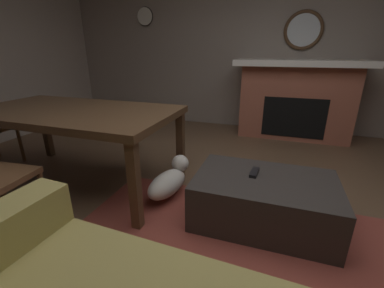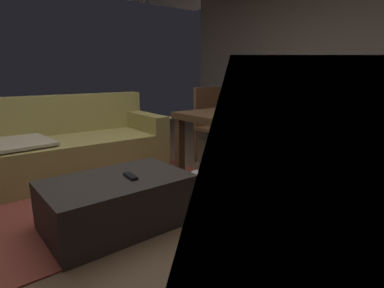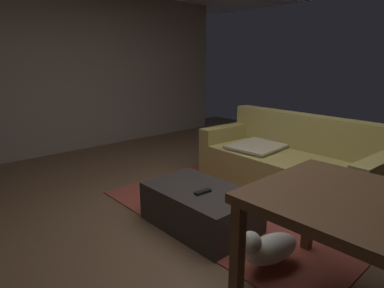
{
  "view_description": "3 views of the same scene",
  "coord_description": "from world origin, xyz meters",
  "px_view_note": "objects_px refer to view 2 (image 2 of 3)",
  "views": [
    {
      "loc": [
        -0.2,
        1.52,
        1.23
      ],
      "look_at": [
        0.4,
        -0.24,
        0.55
      ],
      "focal_mm": 23.78,
      "sensor_mm": 36.0,
      "label": 1
    },
    {
      "loc": [
        -1.09,
        -2.19,
        1.12
      ],
      "look_at": [
        0.27,
        -0.53,
        0.61
      ],
      "focal_mm": 28.86,
      "sensor_mm": 36.0,
      "label": 2
    },
    {
      "loc": [
        1.79,
        -2.1,
        1.49
      ],
      "look_at": [
        -0.11,
        -0.37,
        0.83
      ],
      "focal_mm": 30.23,
      "sensor_mm": 36.0,
      "label": 3
    }
  ],
  "objects_px": {
    "tv_remote": "(131,176)",
    "couch": "(61,148)",
    "dining_table": "(273,116)",
    "dining_chair_north": "(213,120)",
    "ottoman_coffee_table": "(118,202)",
    "small_dog": "(206,182)",
    "dining_chair_east": "(334,118)",
    "potted_plant": "(211,120)"
  },
  "relations": [
    {
      "from": "dining_chair_north",
      "to": "dining_chair_east",
      "type": "bearing_deg",
      "value": -33.62
    },
    {
      "from": "tv_remote",
      "to": "dining_chair_east",
      "type": "relative_size",
      "value": 0.17
    },
    {
      "from": "dining_table",
      "to": "dining_chair_north",
      "type": "height_order",
      "value": "dining_chair_north"
    },
    {
      "from": "ottoman_coffee_table",
      "to": "dining_table",
      "type": "distance_m",
      "value": 1.81
    },
    {
      "from": "dining_chair_north",
      "to": "small_dog",
      "type": "bearing_deg",
      "value": -135.85
    },
    {
      "from": "dining_chair_north",
      "to": "potted_plant",
      "type": "xyz_separation_m",
      "value": [
        0.69,
        0.78,
        -0.16
      ]
    },
    {
      "from": "small_dog",
      "to": "ottoman_coffee_table",
      "type": "bearing_deg",
      "value": 174.38
    },
    {
      "from": "ottoman_coffee_table",
      "to": "dining_chair_east",
      "type": "xyz_separation_m",
      "value": [
        3.07,
        -0.07,
        0.34
      ]
    },
    {
      "from": "dining_chair_north",
      "to": "tv_remote",
      "type": "bearing_deg",
      "value": -151.84
    },
    {
      "from": "couch",
      "to": "potted_plant",
      "type": "distance_m",
      "value": 2.38
    },
    {
      "from": "potted_plant",
      "to": "dining_chair_north",
      "type": "bearing_deg",
      "value": -131.29
    },
    {
      "from": "couch",
      "to": "dining_table",
      "type": "bearing_deg",
      "value": -41.67
    },
    {
      "from": "potted_plant",
      "to": "small_dog",
      "type": "height_order",
      "value": "potted_plant"
    },
    {
      "from": "ottoman_coffee_table",
      "to": "dining_table",
      "type": "xyz_separation_m",
      "value": [
        1.74,
        -0.07,
        0.49
      ]
    },
    {
      "from": "couch",
      "to": "small_dog",
      "type": "relative_size",
      "value": 4.12
    },
    {
      "from": "couch",
      "to": "potted_plant",
      "type": "height_order",
      "value": "couch"
    },
    {
      "from": "dining_table",
      "to": "tv_remote",
      "type": "bearing_deg",
      "value": 179.54
    },
    {
      "from": "couch",
      "to": "small_dog",
      "type": "bearing_deg",
      "value": -63.52
    },
    {
      "from": "potted_plant",
      "to": "couch",
      "type": "bearing_deg",
      "value": -176.03
    },
    {
      "from": "ottoman_coffee_table",
      "to": "tv_remote",
      "type": "height_order",
      "value": "tv_remote"
    },
    {
      "from": "ottoman_coffee_table",
      "to": "dining_chair_east",
      "type": "height_order",
      "value": "dining_chair_east"
    },
    {
      "from": "couch",
      "to": "ottoman_coffee_table",
      "type": "relative_size",
      "value": 2.16
    },
    {
      "from": "dining_chair_north",
      "to": "potted_plant",
      "type": "distance_m",
      "value": 1.05
    },
    {
      "from": "dining_chair_east",
      "to": "tv_remote",
      "type": "bearing_deg",
      "value": 179.8
    },
    {
      "from": "tv_remote",
      "to": "dining_table",
      "type": "distance_m",
      "value": 1.68
    },
    {
      "from": "tv_remote",
      "to": "potted_plant",
      "type": "height_order",
      "value": "potted_plant"
    },
    {
      "from": "dining_chair_north",
      "to": "dining_chair_east",
      "type": "distance_m",
      "value": 1.61
    },
    {
      "from": "ottoman_coffee_table",
      "to": "couch",
      "type": "bearing_deg",
      "value": 88.33
    },
    {
      "from": "ottoman_coffee_table",
      "to": "small_dog",
      "type": "height_order",
      "value": "ottoman_coffee_table"
    },
    {
      "from": "couch",
      "to": "dining_chair_north",
      "type": "relative_size",
      "value": 2.34
    },
    {
      "from": "couch",
      "to": "dining_table",
      "type": "height_order",
      "value": "couch"
    },
    {
      "from": "ottoman_coffee_table",
      "to": "dining_chair_east",
      "type": "distance_m",
      "value": 3.09
    },
    {
      "from": "dining_chair_north",
      "to": "potted_plant",
      "type": "height_order",
      "value": "dining_chair_north"
    },
    {
      "from": "ottoman_coffee_table",
      "to": "tv_remote",
      "type": "relative_size",
      "value": 6.32
    },
    {
      "from": "dining_table",
      "to": "dining_chair_east",
      "type": "xyz_separation_m",
      "value": [
        1.33,
        0.0,
        -0.15
      ]
    },
    {
      "from": "potted_plant",
      "to": "small_dog",
      "type": "relative_size",
      "value": 1.16
    },
    {
      "from": "tv_remote",
      "to": "couch",
      "type": "bearing_deg",
      "value": 96.21
    },
    {
      "from": "dining_chair_east",
      "to": "potted_plant",
      "type": "distance_m",
      "value": 1.8
    },
    {
      "from": "tv_remote",
      "to": "dining_chair_north",
      "type": "height_order",
      "value": "dining_chair_north"
    },
    {
      "from": "dining_chair_east",
      "to": "small_dog",
      "type": "height_order",
      "value": "dining_chair_east"
    },
    {
      "from": "tv_remote",
      "to": "dining_chair_east",
      "type": "height_order",
      "value": "dining_chair_east"
    },
    {
      "from": "couch",
      "to": "dining_chair_east",
      "type": "height_order",
      "value": "dining_chair_east"
    }
  ]
}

